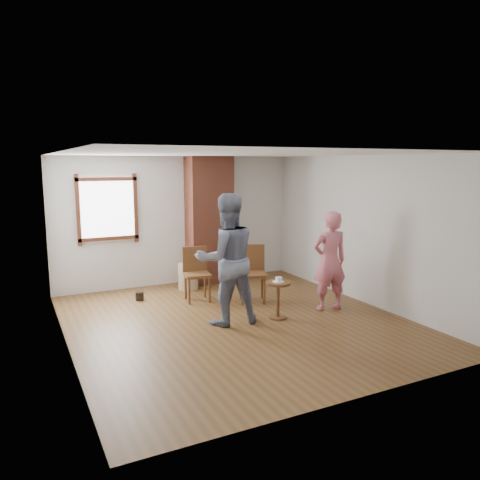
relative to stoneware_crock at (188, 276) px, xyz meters
name	(u,v)px	position (x,y,z in m)	size (l,w,h in m)	color
ground	(237,322)	(0.00, -2.18, -0.25)	(5.50, 5.50, 0.00)	brown
room_shell	(217,204)	(-0.05, -1.57, 1.55)	(5.04, 5.52, 2.62)	silver
brick_chimney	(209,220)	(0.60, 0.32, 1.05)	(0.90, 0.50, 2.60)	#984C36
stoneware_crock	(188,276)	(0.00, 0.00, 0.00)	(0.40, 0.40, 0.51)	#C4B08D
dark_pot	(140,296)	(-1.06, -0.34, -0.18)	(0.15, 0.15, 0.15)	black
dining_chair_left	(196,271)	(-0.12, -0.76, 0.29)	(0.52, 0.52, 0.96)	brown
dining_chair_right	(252,270)	(0.77, -1.25, 0.31)	(0.61, 0.61, 1.01)	brown
side_table	(278,294)	(0.67, -2.32, 0.15)	(0.40, 0.40, 0.60)	brown
cake_plate	(278,282)	(0.67, -2.32, 0.35)	(0.18, 0.18, 0.01)	white
cake_slice	(279,279)	(0.68, -2.32, 0.38)	(0.08, 0.07, 0.06)	white
man	(227,259)	(-0.15, -2.15, 0.75)	(0.98, 0.76, 2.02)	#121A32
person_pink	(330,261)	(1.68, -2.31, 0.59)	(0.61, 0.40, 1.68)	#CC6675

